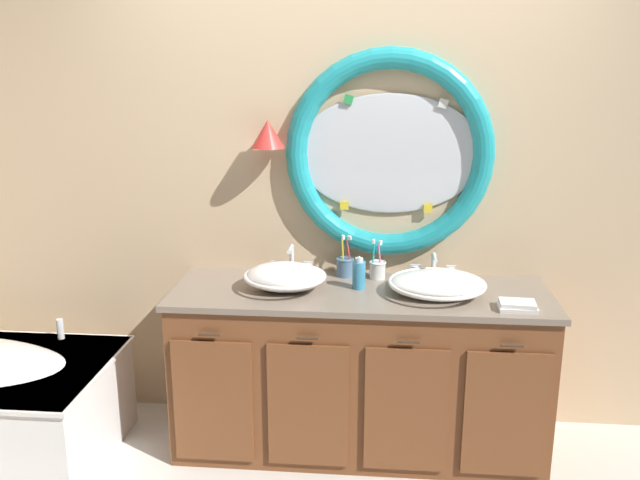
% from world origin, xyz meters
% --- Properties ---
extents(ground_plane, '(14.00, 14.00, 0.00)m').
position_xyz_m(ground_plane, '(0.00, 0.00, 0.00)').
color(ground_plane, silver).
extents(back_wall_assembly, '(6.40, 0.26, 2.60)m').
position_xyz_m(back_wall_assembly, '(0.02, 0.58, 1.32)').
color(back_wall_assembly, '#D6B78E').
rests_on(back_wall_assembly, ground_plane).
extents(vanity_counter, '(1.86, 0.65, 0.84)m').
position_xyz_m(vanity_counter, '(0.06, 0.25, 0.42)').
color(vanity_counter, brown).
rests_on(vanity_counter, ground_plane).
extents(sink_basin_left, '(0.41, 0.41, 0.13)m').
position_xyz_m(sink_basin_left, '(-0.31, 0.22, 0.91)').
color(sink_basin_left, white).
rests_on(sink_basin_left, vanity_counter).
extents(sink_basin_right, '(0.47, 0.47, 0.11)m').
position_xyz_m(sink_basin_right, '(0.43, 0.22, 0.90)').
color(sink_basin_right, white).
rests_on(sink_basin_right, vanity_counter).
extents(faucet_set_left, '(0.23, 0.13, 0.16)m').
position_xyz_m(faucet_set_left, '(-0.31, 0.47, 0.91)').
color(faucet_set_left, silver).
rests_on(faucet_set_left, vanity_counter).
extents(faucet_set_right, '(0.23, 0.14, 0.14)m').
position_xyz_m(faucet_set_right, '(0.43, 0.47, 0.90)').
color(faucet_set_right, silver).
rests_on(faucet_set_right, vanity_counter).
extents(toothbrush_holder_left, '(0.10, 0.10, 0.22)m').
position_xyz_m(toothbrush_holder_left, '(-0.03, 0.46, 0.90)').
color(toothbrush_holder_left, slate).
rests_on(toothbrush_holder_left, vanity_counter).
extents(toothbrush_holder_right, '(0.09, 0.09, 0.21)m').
position_xyz_m(toothbrush_holder_right, '(0.14, 0.44, 0.90)').
color(toothbrush_holder_right, white).
rests_on(toothbrush_holder_right, vanity_counter).
extents(soap_dispenser, '(0.06, 0.07, 0.17)m').
position_xyz_m(soap_dispenser, '(0.05, 0.27, 0.92)').
color(soap_dispenser, '#388EBC').
rests_on(soap_dispenser, vanity_counter).
extents(folded_hand_towel, '(0.17, 0.12, 0.04)m').
position_xyz_m(folded_hand_towel, '(0.78, 0.04, 0.86)').
color(folded_hand_towel, white).
rests_on(folded_hand_towel, vanity_counter).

